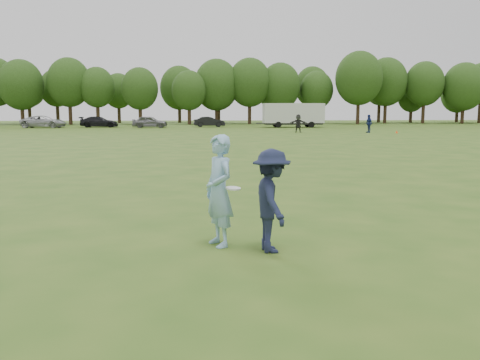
{
  "coord_description": "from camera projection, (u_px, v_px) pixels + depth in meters",
  "views": [
    {
      "loc": [
        -0.48,
        -8.82,
        2.49
      ],
      "look_at": [
        0.36,
        1.02,
        1.1
      ],
      "focal_mm": 38.0,
      "sensor_mm": 36.0,
      "label": 1
    }
  ],
  "objects": [
    {
      "name": "car_d",
      "position": [
        99.0,
        122.0,
        67.9
      ],
      "size": [
        5.0,
        2.06,
        1.45
      ],
      "primitive_type": "imported",
      "rotation": [
        0.0,
        0.0,
        1.58
      ],
      "color": "black",
      "rests_on": "ground"
    },
    {
      "name": "thrower",
      "position": [
        219.0,
        191.0,
        9.18
      ],
      "size": [
        0.75,
        0.88,
        2.03
      ],
      "primitive_type": "imported",
      "rotation": [
        0.0,
        0.0,
        -1.15
      ],
      "color": "#8FBDDD",
      "rests_on": "ground"
    },
    {
      "name": "cargo_trailer",
      "position": [
        293.0,
        114.0,
        67.74
      ],
      "size": [
        9.0,
        2.75,
        3.2
      ],
      "color": "silver",
      "rests_on": "ground"
    },
    {
      "name": "defender",
      "position": [
        272.0,
        201.0,
        8.82
      ],
      "size": [
        0.78,
        1.23,
        1.81
      ],
      "primitive_type": "imported",
      "rotation": [
        0.0,
        0.0,
        1.67
      ],
      "color": "#1B213B",
      "rests_on": "ground"
    },
    {
      "name": "treeline",
      "position": [
        216.0,
        86.0,
        84.32
      ],
      "size": [
        130.35,
        18.39,
        11.74
      ],
      "color": "#332114",
      "rests_on": "ground"
    },
    {
      "name": "field_cone",
      "position": [
        397.0,
        132.0,
        51.83
      ],
      "size": [
        0.28,
        0.28,
        0.3
      ],
      "primitive_type": "cone",
      "color": "#F84B0D",
      "rests_on": "ground"
    },
    {
      "name": "car_e",
      "position": [
        150.0,
        122.0,
        66.29
      ],
      "size": [
        4.61,
        1.99,
        1.55
      ],
      "primitive_type": "imported",
      "rotation": [
        0.0,
        0.0,
        1.54
      ],
      "color": "slate",
      "rests_on": "ground"
    },
    {
      "name": "car_f",
      "position": [
        209.0,
        122.0,
        69.36
      ],
      "size": [
        4.36,
        1.86,
        1.4
      ],
      "primitive_type": "imported",
      "rotation": [
        0.0,
        0.0,
        1.66
      ],
      "color": "black",
      "rests_on": "ground"
    },
    {
      "name": "disc_in_play",
      "position": [
        233.0,
        188.0,
        9.01
      ],
      "size": [
        0.32,
        0.32,
        0.06
      ],
      "color": "white",
      "rests_on": "ground"
    },
    {
      "name": "player_far_d",
      "position": [
        298.0,
        123.0,
        53.37
      ],
      "size": [
        1.83,
        0.81,
        1.91
      ],
      "primitive_type": "imported",
      "rotation": [
        0.0,
        0.0,
        -0.15
      ],
      "color": "#2A2A2A",
      "rests_on": "ground"
    },
    {
      "name": "car_c",
      "position": [
        44.0,
        122.0,
        66.29
      ],
      "size": [
        5.81,
        2.98,
        1.57
      ],
      "primitive_type": "imported",
      "rotation": [
        0.0,
        0.0,
        1.5
      ],
      "color": "#A4A5A9",
      "rests_on": "ground"
    },
    {
      "name": "player_far_b",
      "position": [
        369.0,
        124.0,
        52.88
      ],
      "size": [
        0.67,
        1.17,
        1.88
      ],
      "primitive_type": "imported",
      "rotation": [
        0.0,
        0.0,
        -1.37
      ],
      "color": "navy",
      "rests_on": "ground"
    },
    {
      "name": "ground",
      "position": [
        225.0,
        249.0,
        9.09
      ],
      "size": [
        200.0,
        200.0,
        0.0
      ],
      "primitive_type": "plane",
      "color": "#2F5317",
      "rests_on": "ground"
    }
  ]
}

